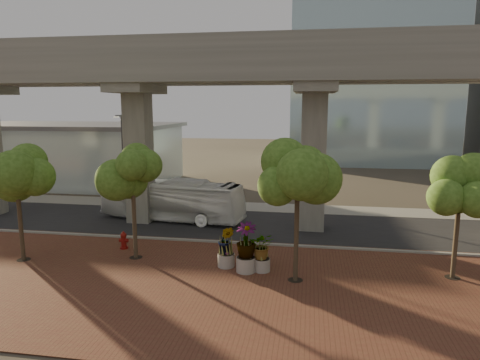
# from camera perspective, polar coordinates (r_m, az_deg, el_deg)

# --- Properties ---
(ground) EXTENTS (160.00, 160.00, 0.00)m
(ground) POSITION_cam_1_polar(r_m,az_deg,el_deg) (27.98, -3.00, -7.11)
(ground) COLOR #3B362B
(ground) RESTS_ON ground
(brick_plaza) EXTENTS (70.00, 13.00, 0.06)m
(brick_plaza) POSITION_cam_1_polar(r_m,az_deg,el_deg) (20.70, -7.86, -13.37)
(brick_plaza) COLOR brown
(brick_plaza) RESTS_ON ground
(asphalt_road) EXTENTS (90.00, 8.00, 0.04)m
(asphalt_road) POSITION_cam_1_polar(r_m,az_deg,el_deg) (29.85, -2.18, -5.97)
(asphalt_road) COLOR black
(asphalt_road) RESTS_ON ground
(curb_strip) EXTENTS (70.00, 0.25, 0.16)m
(curb_strip) POSITION_cam_1_polar(r_m,az_deg,el_deg) (26.10, -3.95, -8.20)
(curb_strip) COLOR gray
(curb_strip) RESTS_ON ground
(far_sidewalk) EXTENTS (90.00, 3.00, 0.06)m
(far_sidewalk) POSITION_cam_1_polar(r_m,az_deg,el_deg) (35.08, -0.39, -3.54)
(far_sidewalk) COLOR gray
(far_sidewalk) RESTS_ON ground
(transit_viaduct) EXTENTS (72.00, 5.60, 12.40)m
(transit_viaduct) POSITION_cam_1_polar(r_m,az_deg,el_deg) (28.73, -2.28, 8.11)
(transit_viaduct) COLOR gray
(transit_viaduct) RESTS_ON ground
(station_pavilion) EXTENTS (23.00, 13.00, 6.30)m
(station_pavilion) POSITION_cam_1_polar(r_m,az_deg,el_deg) (49.64, -22.04, 3.43)
(station_pavilion) COLOR silver
(station_pavilion) RESTS_ON ground
(transit_bus) EXTENTS (10.77, 4.13, 2.93)m
(transit_bus) POSITION_cam_1_polar(r_m,az_deg,el_deg) (31.12, -9.07, -2.69)
(transit_bus) COLOR white
(transit_bus) RESTS_ON ground
(fire_hydrant) EXTENTS (0.51, 0.46, 1.02)m
(fire_hydrant) POSITION_cam_1_polar(r_m,az_deg,el_deg) (25.64, -15.24, -7.77)
(fire_hydrant) COLOR maroon
(fire_hydrant) RESTS_ON ground
(planter_front) EXTENTS (1.82, 1.82, 2.01)m
(planter_front) POSITION_cam_1_polar(r_m,az_deg,el_deg) (21.35, 2.96, -8.97)
(planter_front) COLOR #A09B90
(planter_front) RESTS_ON ground
(planter_right) EXTENTS (2.33, 2.33, 2.49)m
(planter_right) POSITION_cam_1_polar(r_m,az_deg,el_deg) (21.15, 0.80, -8.31)
(planter_right) COLOR #ABA89A
(planter_right) RESTS_ON ground
(planter_left) EXTENTS (1.93, 1.93, 2.12)m
(planter_left) POSITION_cam_1_polar(r_m,az_deg,el_deg) (21.88, -1.87, -8.29)
(planter_left) COLOR #A8A398
(planter_left) RESTS_ON ground
(street_tree_far_west) EXTENTS (3.66, 3.66, 6.07)m
(street_tree_far_west) POSITION_cam_1_polar(r_m,az_deg,el_deg) (24.90, -27.66, 0.14)
(street_tree_far_west) COLOR brown
(street_tree_far_west) RESTS_ON ground
(street_tree_near_west) EXTENTS (3.58, 3.58, 6.19)m
(street_tree_near_west) POSITION_cam_1_polar(r_m,az_deg,el_deg) (23.07, -14.16, 0.67)
(street_tree_near_west) COLOR brown
(street_tree_near_west) RESTS_ON ground
(street_tree_near_east) EXTENTS (3.57, 3.57, 6.65)m
(street_tree_near_east) POSITION_cam_1_polar(r_m,az_deg,el_deg) (19.46, 7.70, 0.59)
(street_tree_near_east) COLOR brown
(street_tree_near_east) RESTS_ON ground
(street_tree_far_east) EXTENTS (3.62, 3.62, 5.86)m
(street_tree_far_east) POSITION_cam_1_polar(r_m,az_deg,el_deg) (22.21, 27.28, -1.39)
(street_tree_far_east) COLOR brown
(street_tree_far_east) RESTS_ON ground
(streetlamp_west) EXTENTS (0.37, 1.07, 7.40)m
(streetlamp_west) POSITION_cam_1_polar(r_m,az_deg,el_deg) (36.70, -15.43, 3.51)
(streetlamp_west) COLOR #313137
(streetlamp_west) RESTS_ON ground
(streetlamp_east) EXTENTS (0.43, 1.26, 8.73)m
(streetlamp_east) POSITION_cam_1_polar(r_m,az_deg,el_deg) (33.49, 10.66, 4.43)
(streetlamp_east) COLOR #28292D
(streetlamp_east) RESTS_ON ground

